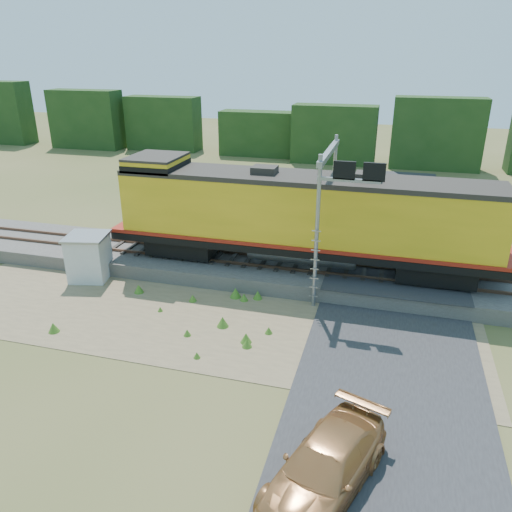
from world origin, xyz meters
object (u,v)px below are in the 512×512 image
(signal_gantry, at_px, (333,185))
(locomotive, at_px, (297,216))
(car, at_px, (325,467))
(shed, at_px, (89,257))

(signal_gantry, bearing_deg, locomotive, 159.77)
(locomotive, xyz_separation_m, car, (3.54, -13.57, -2.86))
(shed, bearing_deg, locomotive, 2.55)
(signal_gantry, bearing_deg, car, -82.45)
(locomotive, xyz_separation_m, signal_gantry, (1.83, -0.68, 1.92))
(car, bearing_deg, signal_gantry, 117.19)
(locomotive, height_order, car, locomotive)
(signal_gantry, distance_m, car, 13.86)
(shed, relative_size, signal_gantry, 0.34)
(signal_gantry, bearing_deg, shed, -170.10)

